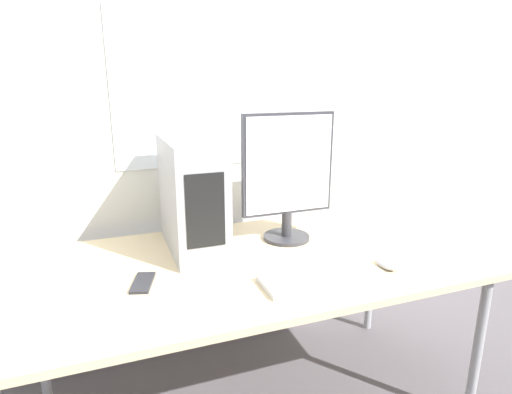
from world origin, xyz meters
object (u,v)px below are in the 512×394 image
(pc_tower, at_px, (192,195))
(cell_phone, at_px, (143,283))
(mouse, at_px, (387,264))
(keyboard, at_px, (323,277))
(monitor_main, at_px, (288,174))

(pc_tower, bearing_deg, cell_phone, -132.74)
(mouse, height_order, cell_phone, mouse)
(keyboard, xyz_separation_m, cell_phone, (-0.60, 0.20, -0.01))
(pc_tower, height_order, monitor_main, monitor_main)
(pc_tower, height_order, mouse, pc_tower)
(keyboard, bearing_deg, mouse, 1.90)
(monitor_main, distance_m, keyboard, 0.51)
(monitor_main, bearing_deg, keyboard, -96.52)
(keyboard, relative_size, cell_phone, 2.72)
(keyboard, xyz_separation_m, mouse, (0.28, 0.01, 0.00))
(monitor_main, height_order, mouse, monitor_main)
(monitor_main, relative_size, mouse, 5.15)
(keyboard, distance_m, cell_phone, 0.63)
(pc_tower, distance_m, keyboard, 0.62)
(monitor_main, height_order, keyboard, monitor_main)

